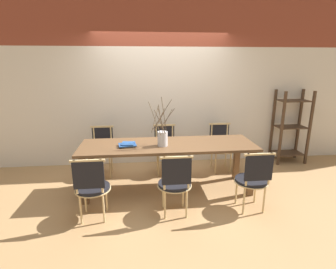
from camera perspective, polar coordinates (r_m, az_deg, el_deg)
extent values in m
plane|color=#A87F51|center=(4.30, 0.00, -11.84)|extent=(16.00, 16.00, 0.00)
cube|color=beige|center=(5.15, -1.48, 6.00)|extent=(12.00, 0.06, 2.25)
cube|color=brown|center=(5.14, -1.61, 23.88)|extent=(12.00, 0.06, 0.95)
cube|color=brown|center=(4.01, 0.00, -2.34)|extent=(2.66, 0.82, 0.04)
cube|color=brown|center=(3.93, -17.82, -9.47)|extent=(0.09, 0.09, 0.72)
cube|color=brown|center=(4.17, 17.62, -7.97)|extent=(0.09, 0.09, 0.72)
cube|color=brown|center=(4.49, -16.29, -6.21)|extent=(0.09, 0.09, 0.72)
cube|color=brown|center=(4.70, 14.70, -5.10)|extent=(0.09, 0.09, 0.72)
cylinder|color=black|center=(3.54, -16.06, -11.03)|extent=(0.43, 0.43, 0.04)
cylinder|color=tan|center=(3.56, -16.03, -11.37)|extent=(0.46, 0.46, 0.01)
cylinder|color=tan|center=(3.79, -17.59, -13.07)|extent=(0.03, 0.03, 0.41)
cylinder|color=tan|center=(3.75, -13.27, -13.12)|extent=(0.03, 0.03, 0.41)
cylinder|color=tan|center=(3.56, -18.48, -15.20)|extent=(0.03, 0.03, 0.41)
cylinder|color=tan|center=(3.50, -13.84, -15.30)|extent=(0.03, 0.03, 0.41)
cylinder|color=tan|center=(3.32, -19.48, -8.78)|extent=(0.03, 0.03, 0.43)
cylinder|color=tan|center=(3.26, -14.26, -8.79)|extent=(0.03, 0.03, 0.43)
cube|color=black|center=(3.27, -16.94, -8.48)|extent=(0.37, 0.02, 0.34)
cube|color=tan|center=(3.21, -17.17, -5.52)|extent=(0.41, 0.03, 0.03)
cylinder|color=black|center=(3.51, 1.43, -10.65)|extent=(0.43, 0.43, 0.04)
cylinder|color=tan|center=(3.52, 1.43, -10.99)|extent=(0.46, 0.46, 0.01)
cylinder|color=tan|center=(3.72, -1.07, -12.87)|extent=(0.03, 0.03, 0.41)
cylinder|color=tan|center=(3.75, 3.30, -12.64)|extent=(0.03, 0.03, 0.41)
cylinder|color=tan|center=(3.48, -0.66, -15.04)|extent=(0.03, 0.03, 0.41)
cylinder|color=tan|center=(3.51, 4.06, -14.77)|extent=(0.03, 0.03, 0.41)
cylinder|color=tan|center=(3.23, -0.80, -8.49)|extent=(0.03, 0.03, 0.43)
cylinder|color=tan|center=(3.27, 4.53, -8.24)|extent=(0.03, 0.03, 0.43)
cube|color=black|center=(3.24, 1.90, -8.06)|extent=(0.37, 0.02, 0.34)
cube|color=tan|center=(3.17, 1.91, -5.06)|extent=(0.41, 0.03, 0.03)
cylinder|color=black|center=(3.78, 17.65, -9.43)|extent=(0.43, 0.43, 0.04)
cylinder|color=tan|center=(3.79, 17.62, -9.75)|extent=(0.46, 0.46, 0.01)
cylinder|color=tan|center=(3.94, 14.66, -11.71)|extent=(0.03, 0.03, 0.41)
cylinder|color=tan|center=(4.05, 18.46, -11.29)|extent=(0.03, 0.03, 0.41)
cylinder|color=tan|center=(3.71, 16.19, -13.61)|extent=(0.03, 0.03, 0.41)
cylinder|color=tan|center=(3.82, 20.19, -13.10)|extent=(0.03, 0.03, 0.41)
cylinder|color=tan|center=(3.48, 16.85, -7.40)|extent=(0.03, 0.03, 0.43)
cylinder|color=tan|center=(3.60, 21.31, -7.00)|extent=(0.03, 0.03, 0.43)
cube|color=black|center=(3.53, 19.18, -6.91)|extent=(0.37, 0.02, 0.34)
cube|color=tan|center=(3.47, 19.41, -4.14)|extent=(0.41, 0.03, 0.03)
cylinder|color=black|center=(4.78, -14.14, -3.89)|extent=(0.43, 0.43, 0.04)
cylinder|color=tan|center=(4.79, -14.12, -4.16)|extent=(0.46, 0.46, 0.01)
cylinder|color=tan|center=(4.71, -12.49, -6.96)|extent=(0.03, 0.03, 0.41)
cylinder|color=tan|center=(4.75, -15.88, -6.99)|extent=(0.03, 0.03, 0.41)
cylinder|color=tan|center=(4.97, -12.15, -5.74)|extent=(0.03, 0.03, 0.41)
cylinder|color=tan|center=(5.01, -15.35, -5.78)|extent=(0.03, 0.03, 0.41)
cylinder|color=tan|center=(4.87, -12.27, -0.56)|extent=(0.03, 0.03, 0.43)
cylinder|color=tan|center=(4.91, -15.77, -0.65)|extent=(0.03, 0.03, 0.43)
cube|color=black|center=(4.89, -14.04, -0.35)|extent=(0.37, 0.02, 0.34)
cube|color=tan|center=(4.84, -14.18, 1.67)|extent=(0.41, 0.03, 0.03)
cylinder|color=black|center=(4.75, -0.57, -3.54)|extent=(0.43, 0.43, 0.04)
cylinder|color=tan|center=(4.76, -0.57, -3.81)|extent=(0.46, 0.46, 0.01)
cylinder|color=tan|center=(4.71, 1.31, -6.58)|extent=(0.03, 0.03, 0.41)
cylinder|color=tan|center=(4.69, -2.12, -6.71)|extent=(0.03, 0.03, 0.41)
cylinder|color=tan|center=(4.97, 0.90, -5.38)|extent=(0.03, 0.03, 0.41)
cylinder|color=tan|center=(4.95, -2.35, -5.49)|extent=(0.03, 0.03, 0.41)
cylinder|color=tan|center=(4.87, 0.98, -0.19)|extent=(0.03, 0.03, 0.43)
cylinder|color=tan|center=(4.84, -2.56, -0.29)|extent=(0.03, 0.03, 0.43)
cube|color=black|center=(4.85, -0.79, 0.02)|extent=(0.37, 0.02, 0.34)
cube|color=tan|center=(4.81, -0.79, 2.06)|extent=(0.41, 0.03, 0.03)
cylinder|color=black|center=(4.95, 11.56, -3.06)|extent=(0.43, 0.43, 0.04)
cylinder|color=tan|center=(4.96, 11.55, -3.32)|extent=(0.46, 0.46, 0.01)
cylinder|color=tan|center=(4.95, 13.47, -5.93)|extent=(0.03, 0.03, 0.41)
cylinder|color=tan|center=(4.86, 10.33, -6.12)|extent=(0.03, 0.03, 0.41)
cylinder|color=tan|center=(5.19, 12.46, -4.83)|extent=(0.03, 0.03, 0.41)
cylinder|color=tan|center=(5.11, 9.46, -4.99)|extent=(0.03, 0.03, 0.41)
cylinder|color=tan|center=(5.10, 12.71, 0.14)|extent=(0.03, 0.03, 0.43)
cylinder|color=tan|center=(5.01, 9.44, 0.05)|extent=(0.03, 0.03, 0.43)
cube|color=black|center=(5.05, 11.09, 0.35)|extent=(0.37, 0.02, 0.34)
cube|color=tan|center=(5.01, 11.21, 2.31)|extent=(0.41, 0.03, 0.03)
cylinder|color=silver|center=(3.89, -1.19, -0.93)|extent=(0.15, 0.15, 0.22)
cylinder|color=brown|center=(3.77, -1.52, 3.20)|extent=(0.10, 0.06, 0.38)
cylinder|color=brown|center=(3.74, -1.74, 2.76)|extent=(0.16, 0.09, 0.33)
cylinder|color=brown|center=(3.79, -1.63, 3.46)|extent=(0.06, 0.07, 0.40)
cylinder|color=brown|center=(3.90, -0.27, 3.27)|extent=(0.15, 0.15, 0.34)
cylinder|color=brown|center=(3.87, -2.82, 3.48)|extent=(0.13, 0.22, 0.38)
cylinder|color=brown|center=(3.92, -1.55, 3.64)|extent=(0.22, 0.04, 0.38)
cylinder|color=brown|center=(3.95, -1.25, 4.38)|extent=(0.29, 0.03, 0.46)
cylinder|color=brown|center=(3.77, -0.90, 4.31)|extent=(0.08, 0.05, 0.52)
cylinder|color=brown|center=(3.73, -2.93, 3.54)|extent=(0.17, 0.25, 0.44)
cylinder|color=brown|center=(3.90, -1.87, 3.22)|extent=(0.17, 0.09, 0.33)
cylinder|color=brown|center=(3.93, -0.25, 3.43)|extent=(0.22, 0.16, 0.34)
cube|color=beige|center=(3.94, -8.79, -2.42)|extent=(0.20, 0.14, 0.02)
cube|color=#234C8C|center=(3.93, -8.84, -2.22)|extent=(0.28, 0.23, 0.02)
cube|color=#234C8C|center=(3.93, -8.70, -1.95)|extent=(0.21, 0.21, 0.02)
cube|color=#422D1E|center=(5.48, 23.50, 1.03)|extent=(0.04, 0.04, 1.45)
cube|color=#422D1E|center=(5.78, 28.46, 1.13)|extent=(0.04, 0.04, 1.45)
cube|color=#422D1E|center=(5.79, 21.79, 1.92)|extent=(0.04, 0.04, 1.45)
cube|color=#422D1E|center=(6.07, 26.60, 1.98)|extent=(0.04, 0.04, 1.45)
cube|color=#422D1E|center=(5.92, 24.52, -3.67)|extent=(0.57, 0.36, 0.02)
cube|color=#422D1E|center=(5.78, 25.13, 1.53)|extent=(0.57, 0.36, 0.02)
cube|color=#422D1E|center=(5.69, 25.73, 6.65)|extent=(0.57, 0.36, 0.02)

